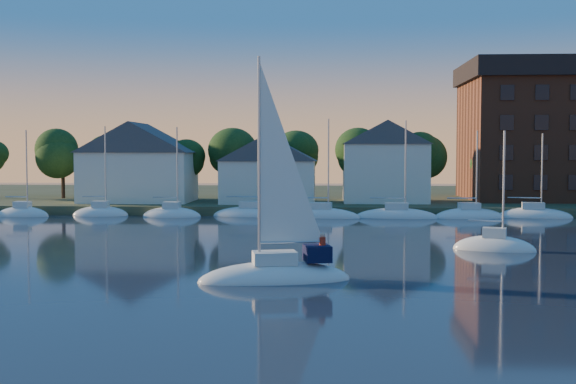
# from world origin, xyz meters

# --- Properties ---
(ground) EXTENTS (260.00, 260.00, 0.00)m
(ground) POSITION_xyz_m (0.00, 0.00, 0.00)
(ground) COLOR black
(ground) RESTS_ON ground
(shoreline_land) EXTENTS (160.00, 50.00, 2.00)m
(shoreline_land) POSITION_xyz_m (0.00, 75.00, 0.00)
(shoreline_land) COLOR #363D23
(shoreline_land) RESTS_ON ground
(wooden_dock) EXTENTS (120.00, 3.00, 1.00)m
(wooden_dock) POSITION_xyz_m (0.00, 52.00, 0.00)
(wooden_dock) COLOR brown
(wooden_dock) RESTS_ON ground
(clubhouse_west) EXTENTS (13.65, 9.45, 9.64)m
(clubhouse_west) POSITION_xyz_m (-22.00, 58.00, 5.93)
(clubhouse_west) COLOR silver
(clubhouse_west) RESTS_ON shoreline_land
(clubhouse_centre) EXTENTS (11.55, 8.40, 8.08)m
(clubhouse_centre) POSITION_xyz_m (-6.00, 57.00, 5.13)
(clubhouse_centre) COLOR silver
(clubhouse_centre) RESTS_ON shoreline_land
(clubhouse_east) EXTENTS (10.50, 8.40, 9.80)m
(clubhouse_east) POSITION_xyz_m (8.00, 59.00, 6.00)
(clubhouse_east) COLOR silver
(clubhouse_east) RESTS_ON shoreline_land
(tree_line) EXTENTS (93.40, 5.40, 8.90)m
(tree_line) POSITION_xyz_m (2.00, 63.00, 7.18)
(tree_line) COLOR #3A281A
(tree_line) RESTS_ON shoreline_land
(moored_fleet) EXTENTS (71.50, 2.40, 12.05)m
(moored_fleet) POSITION_xyz_m (-8.00, 49.00, 0.10)
(moored_fleet) COLOR silver
(moored_fleet) RESTS_ON ground
(hero_sailboat) EXTENTS (8.93, 4.51, 13.44)m
(hero_sailboat) POSITION_xyz_m (-1.67, 10.50, 0.57)
(hero_sailboat) COLOR silver
(hero_sailboat) RESTS_ON ground
(drifting_sailboat_right) EXTENTS (6.21, 3.60, 9.75)m
(drifting_sailboat_right) POSITION_xyz_m (13.16, 23.63, 0.10)
(drifting_sailboat_right) COLOR silver
(drifting_sailboat_right) RESTS_ON ground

